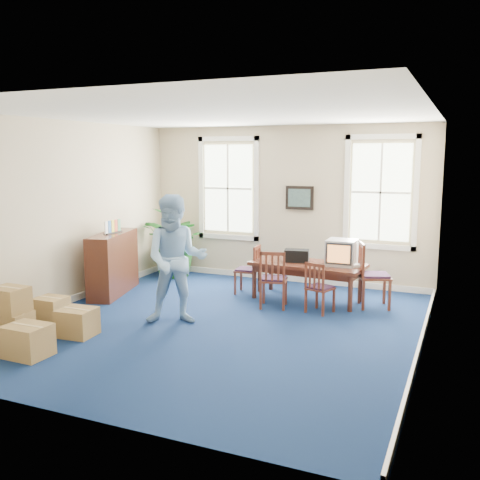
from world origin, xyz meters
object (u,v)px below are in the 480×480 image
at_px(credenza, 113,262).
at_px(potted_plant, 177,242).
at_px(crt_tv, 342,252).
at_px(cardboard_boxes, 26,312).
at_px(man, 176,260).
at_px(chair_near_left, 274,279).
at_px(conference_table, 308,281).

distance_m(credenza, potted_plant, 1.77).
relative_size(crt_tv, potted_plant, 0.36).
bearing_deg(cardboard_boxes, man, 43.72).
xyz_separation_m(crt_tv, cardboard_boxes, (-3.68, -3.66, -0.51)).
relative_size(crt_tv, chair_near_left, 0.54).
height_order(conference_table, credenza, credenza).
bearing_deg(credenza, chair_near_left, -9.03).
bearing_deg(man, potted_plant, 94.54).
bearing_deg(chair_near_left, potted_plant, -40.17).
bearing_deg(crt_tv, potted_plant, 169.17).
bearing_deg(chair_near_left, cardboard_boxes, 34.86).
bearing_deg(cardboard_boxes, crt_tv, 44.88).
bearing_deg(chair_near_left, conference_table, -133.74).
bearing_deg(potted_plant, credenza, -102.73).
xyz_separation_m(conference_table, crt_tv, (0.59, 0.05, 0.57)).
xyz_separation_m(conference_table, potted_plant, (-3.13, 0.72, 0.42)).
distance_m(chair_near_left, man, 1.86).
bearing_deg(crt_tv, chair_near_left, -144.49).
relative_size(conference_table, man, 1.00).
bearing_deg(cardboard_boxes, conference_table, 49.54).
distance_m(crt_tv, potted_plant, 3.79).
relative_size(credenza, potted_plant, 1.02).
distance_m(man, cardboard_boxes, 2.27).
bearing_deg(conference_table, man, -120.02).
bearing_deg(credenza, conference_table, 1.04).
distance_m(chair_near_left, credenza, 3.12).
bearing_deg(credenza, cardboard_boxes, -95.53).
height_order(crt_tv, potted_plant, potted_plant).
xyz_separation_m(chair_near_left, credenza, (-3.11, -0.32, 0.11)).
bearing_deg(chair_near_left, credenza, -6.94).
height_order(conference_table, man, man).
bearing_deg(conference_table, cardboard_boxes, -124.93).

